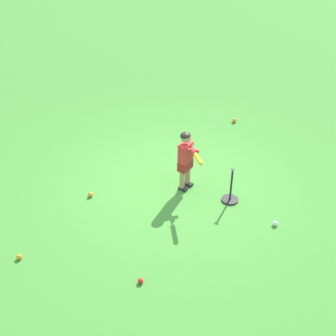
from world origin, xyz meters
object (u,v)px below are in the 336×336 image
object	(u,v)px
child_batter	(186,156)
play_ball_far_right	(19,257)
play_ball_by_bucket	(91,195)
play_ball_center_lawn	(275,223)
play_ball_far_left	(234,120)
batting_tee	(230,195)
play_ball_behind_batter	(141,281)

from	to	relation	value
child_batter	play_ball_far_right	distance (m)	3.00
play_ball_by_bucket	play_ball_center_lawn	distance (m)	3.06
play_ball_by_bucket	play_ball_far_right	world-z (taller)	play_ball_by_bucket
child_batter	play_ball_far_left	size ratio (longest dim) A/B	11.39
play_ball_far_right	batting_tee	bearing A→B (deg)	-80.92
play_ball_far_left	batting_tee	world-z (taller)	batting_tee
child_batter	play_ball_by_bucket	bearing A→B (deg)	84.58
child_batter	play_ball_center_lawn	xyz separation A→B (m)	(-1.27, -1.08, -0.61)
play_ball_center_lawn	play_ball_behind_batter	bearing A→B (deg)	105.46
play_ball_behind_batter	batting_tee	bearing A→B (deg)	-52.29
play_ball_behind_batter	play_ball_by_bucket	xyz separation A→B (m)	(2.05, 0.46, 0.00)
play_ball_far_right	batting_tee	world-z (taller)	batting_tee
play_ball_by_bucket	batting_tee	size ratio (longest dim) A/B	0.13
play_ball_far_left	play_ball_center_lawn	world-z (taller)	play_ball_far_left
play_ball_by_bucket	play_ball_center_lawn	size ratio (longest dim) A/B	1.01
child_batter	play_ball_far_right	size ratio (longest dim) A/B	13.77
child_batter	play_ball_behind_batter	xyz separation A→B (m)	(-1.89, 1.16, -0.61)
play_ball_behind_batter	play_ball_far_right	size ratio (longest dim) A/B	0.96
play_ball_far_left	play_ball_center_lawn	xyz separation A→B (m)	(-3.35, 0.63, -0.01)
child_batter	play_ball_behind_batter	bearing A→B (deg)	148.45
child_batter	play_ball_far_right	world-z (taller)	child_batter
play_ball_far_right	play_ball_center_lawn	distance (m)	3.83
play_ball_by_bucket	play_ball_far_left	world-z (taller)	play_ball_far_left
play_ball_center_lawn	batting_tee	distance (m)	0.89
play_ball_by_bucket	batting_tee	bearing A→B (deg)	-106.56
play_ball_behind_batter	play_ball_far_left	distance (m)	4.90
play_ball_behind_batter	play_ball_far_right	bearing A→B (deg)	61.96
play_ball_by_bucket	play_ball_far_right	distance (m)	1.65
play_ball_far_left	play_ball_far_right	world-z (taller)	play_ball_far_left
play_ball_far_left	play_ball_center_lawn	distance (m)	3.41
play_ball_by_bucket	play_ball_far_right	size ratio (longest dim) A/B	1.06
play_ball_by_bucket	child_batter	bearing A→B (deg)	-95.42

